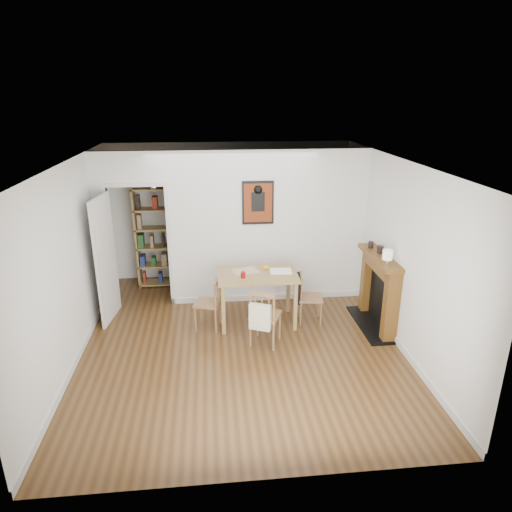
{
  "coord_description": "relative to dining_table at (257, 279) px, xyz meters",
  "views": [
    {
      "loc": [
        -0.38,
        -5.91,
        3.45
      ],
      "look_at": [
        0.29,
        0.6,
        1.09
      ],
      "focal_mm": 32.0,
      "sensor_mm": 36.0,
      "label": 1
    }
  ],
  "objects": [
    {
      "name": "ceramic_jar_b",
      "position": [
        1.79,
        0.07,
        0.48
      ],
      "size": [
        0.08,
        0.08,
        0.11
      ],
      "primitive_type": "cylinder",
      "color": "black",
      "rests_on": "fireplace"
    },
    {
      "name": "orange_fruit",
      "position": [
        0.15,
        0.14,
        0.14
      ],
      "size": [
        0.08,
        0.08,
        0.08
      ],
      "primitive_type": "sphere",
      "color": "orange",
      "rests_on": "dining_table"
    },
    {
      "name": "dining_table",
      "position": [
        0.0,
        0.0,
        0.0
      ],
      "size": [
        1.22,
        0.78,
        0.83
      ],
      "color": "#A7874E",
      "rests_on": "ground"
    },
    {
      "name": "bookshelf",
      "position": [
        -1.67,
        1.7,
        0.2
      ],
      "size": [
        0.79,
        0.32,
        1.88
      ],
      "color": "#A7874E",
      "rests_on": "ground"
    },
    {
      "name": "chair_front",
      "position": [
        0.04,
        -0.67,
        -0.28
      ],
      "size": [
        0.58,
        0.61,
        0.88
      ],
      "color": "olive",
      "rests_on": "ground"
    },
    {
      "name": "room_shell",
      "position": [
        -0.21,
        0.8,
        0.57
      ],
      "size": [
        5.2,
        5.2,
        5.2
      ],
      "color": "silver",
      "rests_on": "ground"
    },
    {
      "name": "chair_left",
      "position": [
        -0.77,
        -0.1,
        -0.32
      ],
      "size": [
        0.5,
        0.5,
        0.82
      ],
      "color": "olive",
      "rests_on": "ground"
    },
    {
      "name": "placemat",
      "position": [
        -0.17,
        0.12,
        0.1
      ],
      "size": [
        0.45,
        0.39,
        0.0
      ],
      "primitive_type": "cube",
      "rotation": [
        0.0,
        0.0,
        0.3
      ],
      "color": "beige",
      "rests_on": "dining_table"
    },
    {
      "name": "fireplace",
      "position": [
        1.85,
        -0.29,
        -0.12
      ],
      "size": [
        0.45,
        1.25,
        1.16
      ],
      "color": "brown",
      "rests_on": "ground"
    },
    {
      "name": "chair_right",
      "position": [
        0.82,
        -0.06,
        -0.31
      ],
      "size": [
        0.51,
        0.46,
        0.81
      ],
      "color": "olive",
      "rests_on": "ground"
    },
    {
      "name": "mantel_lamp",
      "position": [
        1.76,
        -0.67,
        0.56
      ],
      "size": [
        0.14,
        0.14,
        0.22
      ],
      "color": "silver",
      "rests_on": "fireplace"
    },
    {
      "name": "ceramic_jar_a",
      "position": [
        1.85,
        -0.18,
        0.48
      ],
      "size": [
        0.09,
        0.09,
        0.11
      ],
      "primitive_type": "cylinder",
      "color": "black",
      "rests_on": "fireplace"
    },
    {
      "name": "ground",
      "position": [
        -0.31,
        -0.54,
        -0.73
      ],
      "size": [
        5.2,
        5.2,
        0.0
      ],
      "primitive_type": "plane",
      "color": "#56391B",
      "rests_on": "ground"
    },
    {
      "name": "red_glass",
      "position": [
        -0.23,
        -0.15,
        0.15
      ],
      "size": [
        0.07,
        0.07,
        0.09
      ],
      "primitive_type": "cylinder",
      "color": "maroon",
      "rests_on": "dining_table"
    },
    {
      "name": "notebook",
      "position": [
        0.37,
        0.04,
        0.11
      ],
      "size": [
        0.34,
        0.26,
        0.02
      ],
      "primitive_type": "cube",
      "rotation": [
        0.0,
        0.0,
        -0.06
      ],
      "color": "white",
      "rests_on": "dining_table"
    }
  ]
}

